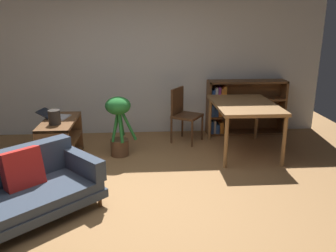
{
  "coord_description": "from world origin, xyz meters",
  "views": [
    {
      "loc": [
        0.15,
        -3.67,
        2.03
      ],
      "look_at": [
        0.45,
        0.7,
        0.7
      ],
      "focal_mm": 37.25,
      "sensor_mm": 36.0,
      "label": 1
    }
  ],
  "objects": [
    {
      "name": "back_wall_panel",
      "position": [
        0.0,
        2.7,
        1.35
      ],
      "size": [
        6.8,
        0.1,
        2.7
      ],
      "primitive_type": "cube",
      "color": "silver",
      "rests_on": "ground_plane"
    },
    {
      "name": "bookshelf",
      "position": [
        1.9,
        2.51,
        0.49
      ],
      "size": [
        1.43,
        0.34,
        0.99
      ],
      "color": "brown",
      "rests_on": "ground_plane"
    },
    {
      "name": "open_laptop",
      "position": [
        -1.2,
        1.47,
        0.66
      ],
      "size": [
        0.48,
        0.38,
        0.12
      ],
      "color": "silver",
      "rests_on": "media_console"
    },
    {
      "name": "media_console",
      "position": [
        -1.11,
        1.32,
        0.32
      ],
      "size": [
        0.46,
        1.02,
        0.63
      ],
      "color": "brown",
      "rests_on": "ground_plane"
    },
    {
      "name": "fabric_couch",
      "position": [
        -1.27,
        -0.29,
        0.33
      ],
      "size": [
        1.84,
        1.78,
        0.73
      ],
      "color": "brown",
      "rests_on": "ground_plane"
    },
    {
      "name": "desk_speaker",
      "position": [
        -1.12,
        1.12,
        0.74
      ],
      "size": [
        0.17,
        0.17,
        0.2
      ],
      "color": "#2D2823",
      "rests_on": "media_console"
    },
    {
      "name": "ground_plane",
      "position": [
        0.0,
        0.0,
        0.0
      ],
      "size": [
        8.16,
        8.16,
        0.0
      ],
      "primitive_type": "plane",
      "color": "#9E7042"
    },
    {
      "name": "dining_table",
      "position": [
        1.7,
        1.52,
        0.72
      ],
      "size": [
        0.94,
        1.36,
        0.8
      ],
      "color": "olive",
      "rests_on": "ground_plane"
    },
    {
      "name": "dining_chair_near",
      "position": [
        0.8,
        2.1,
        0.53
      ],
      "size": [
        0.6,
        0.61,
        0.93
      ],
      "color": "#56351E",
      "rests_on": "ground_plane"
    },
    {
      "name": "potted_floor_plant",
      "position": [
        -0.26,
        1.49,
        0.57
      ],
      "size": [
        0.47,
        0.45,
        0.93
      ],
      "color": "brown",
      "rests_on": "ground_plane"
    }
  ]
}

